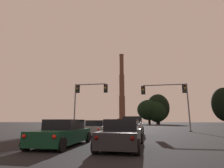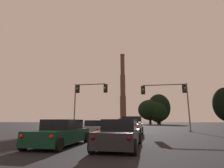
{
  "view_description": "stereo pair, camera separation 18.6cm",
  "coord_description": "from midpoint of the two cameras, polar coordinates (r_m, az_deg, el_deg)",
  "views": [
    {
      "loc": [
        1.3,
        0.1,
        1.32
      ],
      "look_at": [
        -3.38,
        27.79,
        7.35
      ],
      "focal_mm": 28.0,
      "sensor_mm": 36.0,
      "label": 1
    },
    {
      "loc": [
        1.48,
        0.13,
        1.32
      ],
      "look_at": [
        -3.38,
        27.79,
        7.35
      ],
      "focal_mm": 28.0,
      "sensor_mm": 36.0,
      "label": 2
    }
  ],
  "objects": [
    {
      "name": "sedan_left_lane_second",
      "position": [
        10.6,
        -15.75,
        -15.22
      ],
      "size": [
        2.02,
        4.72,
        1.43
      ],
      "rotation": [
        0.0,
        0.0,
        -0.01
      ],
      "color": "#0F3823",
      "rests_on": "ground_plane"
    },
    {
      "name": "sedan_left_lane_front",
      "position": [
        17.44,
        -5.24,
        -14.22
      ],
      "size": [
        2.2,
        4.78,
        1.43
      ],
      "rotation": [
        0.0,
        0.0,
        0.05
      ],
      "color": "gray",
      "rests_on": "ground_plane"
    },
    {
      "name": "pickup_truck_center_lane_front",
      "position": [
        17.27,
        6.45,
        -13.76
      ],
      "size": [
        2.37,
        5.57,
        1.82
      ],
      "rotation": [
        0.0,
        0.0,
        -0.04
      ],
      "color": "gray",
      "rests_on": "ground_plane"
    },
    {
      "name": "sedan_center_lane_second",
      "position": [
        9.49,
        3.2,
        -16.05
      ],
      "size": [
        2.11,
        4.75,
        1.43
      ],
      "rotation": [
        0.0,
        0.0,
        -0.03
      ],
      "color": "#232328",
      "rests_on": "ground_plane"
    },
    {
      "name": "traffic_light_overhead_right",
      "position": [
        25.51,
        19.11,
        -3.22
      ],
      "size": [
        6.4,
        0.5,
        6.46
      ],
      "color": "slate",
      "rests_on": "ground_plane"
    },
    {
      "name": "traffic_light_overhead_left",
      "position": [
        25.66,
        -8.54,
        -3.49
      ],
      "size": [
        4.99,
        0.5,
        6.73
      ],
      "color": "slate",
      "rests_on": "ground_plane"
    },
    {
      "name": "smokestack",
      "position": [
        152.77,
        3.61,
        -3.57
      ],
      "size": [
        8.21,
        8.21,
        61.25
      ],
      "color": "#523427",
      "rests_on": "ground_plane"
    },
    {
      "name": "treeline_left_mid",
      "position": [
        83.62,
        14.69,
        -8.69
      ],
      "size": [
        8.71,
        7.84,
        10.61
      ],
      "color": "black",
      "rests_on": "ground_plane"
    },
    {
      "name": "treeline_far_right",
      "position": [
        84.58,
        12.31,
        -8.24
      ],
      "size": [
        10.98,
        9.88,
        11.46
      ],
      "color": "black",
      "rests_on": "ground_plane"
    },
    {
      "name": "treeline_center_left",
      "position": [
        86.25,
        15.12,
        -7.42
      ],
      "size": [
        10.53,
        9.48,
        14.15
      ],
      "color": "black",
      "rests_on": "ground_plane"
    }
  ]
}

